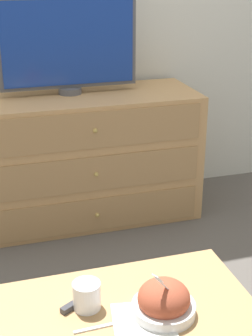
{
  "coord_description": "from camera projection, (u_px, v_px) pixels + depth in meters",
  "views": [
    {
      "loc": [
        -0.47,
        -2.95,
        1.43
      ],
      "look_at": [
        0.01,
        -1.34,
        0.73
      ],
      "focal_mm": 55.0,
      "sensor_mm": 36.0,
      "label": 1
    }
  ],
  "objects": [
    {
      "name": "drink_cup",
      "position": [
        87.0,
        297.0,
        1.55
      ],
      "size": [
        0.09,
        0.09,
        0.09
      ],
      "color": "beige",
      "rests_on": "coffee_table"
    },
    {
      "name": "napkin",
      "position": [
        143.0,
        321.0,
        1.5
      ],
      "size": [
        0.21,
        0.21,
        0.0
      ],
      "color": "white",
      "rests_on": "coffee_table"
    },
    {
      "name": "ground_plane",
      "position": [
        64.0,
        196.0,
        3.28
      ],
      "size": [
        12.0,
        12.0,
        0.0
      ],
      "primitive_type": "plane",
      "color": "#56514C"
    },
    {
      "name": "remote_control",
      "position": [
        79.0,
        302.0,
        1.58
      ],
      "size": [
        0.13,
        0.09,
        0.02
      ],
      "color": "#38383D",
      "rests_on": "coffee_table"
    },
    {
      "name": "coffee_table",
      "position": [
        127.0,
        329.0,
        1.58
      ],
      "size": [
        0.79,
        0.48,
        0.43
      ],
      "color": "tan",
      "rests_on": "ground_plane"
    },
    {
      "name": "knife",
      "position": [
        102.0,
        326.0,
        1.48
      ],
      "size": [
        0.17,
        0.02,
        0.01
      ],
      "color": "white",
      "rests_on": "coffee_table"
    },
    {
      "name": "tv",
      "position": [
        68.0,
        44.0,
        2.71
      ],
      "size": [
        0.74,
        0.13,
        0.51
      ],
      "color": "#515156",
      "rests_on": "dresser"
    },
    {
      "name": "takeout_bowl",
      "position": [
        164.0,
        301.0,
        1.52
      ],
      "size": [
        0.19,
        0.19,
        0.18
      ],
      "color": "silver",
      "rests_on": "coffee_table"
    },
    {
      "name": "dresser",
      "position": [
        86.0,
        157.0,
        2.91
      ],
      "size": [
        1.25,
        0.52,
        0.72
      ],
      "color": "tan",
      "rests_on": "ground_plane"
    }
  ]
}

